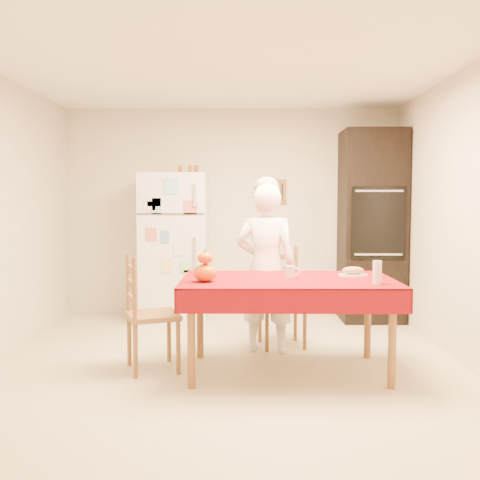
{
  "coord_description": "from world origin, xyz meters",
  "views": [
    {
      "loc": [
        0.15,
        -4.28,
        1.38
      ],
      "look_at": [
        0.11,
        0.2,
        1.06
      ],
      "focal_mm": 40.0,
      "sensor_mm": 36.0,
      "label": 1
    }
  ],
  "objects_px": {
    "coffee_mug": "(290,272)",
    "wine_glass": "(377,272)",
    "oven_cabinet": "(372,226)",
    "dining_table": "(288,287)",
    "bread_plate": "(353,275)",
    "chair_far": "(280,292)",
    "seated_woman": "(266,268)",
    "refrigerator": "(175,248)",
    "chair_left": "(145,309)",
    "pumpkin_lower": "(205,273)"
  },
  "relations": [
    {
      "from": "coffee_mug",
      "to": "wine_glass",
      "type": "xyz_separation_m",
      "value": [
        0.63,
        -0.3,
        0.04
      ]
    },
    {
      "from": "oven_cabinet",
      "to": "dining_table",
      "type": "distance_m",
      "value": 2.28
    },
    {
      "from": "coffee_mug",
      "to": "bread_plate",
      "type": "distance_m",
      "value": 0.54
    },
    {
      "from": "oven_cabinet",
      "to": "bread_plate",
      "type": "height_order",
      "value": "oven_cabinet"
    },
    {
      "from": "chair_far",
      "to": "bread_plate",
      "type": "distance_m",
      "value": 0.94
    },
    {
      "from": "chair_far",
      "to": "wine_glass",
      "type": "height_order",
      "value": "chair_far"
    },
    {
      "from": "chair_far",
      "to": "bread_plate",
      "type": "height_order",
      "value": "chair_far"
    },
    {
      "from": "oven_cabinet",
      "to": "seated_woman",
      "type": "distance_m",
      "value": 1.88
    },
    {
      "from": "bread_plate",
      "to": "dining_table",
      "type": "bearing_deg",
      "value": -165.58
    },
    {
      "from": "refrigerator",
      "to": "chair_far",
      "type": "xyz_separation_m",
      "value": [
        1.15,
        -1.05,
        -0.34
      ]
    },
    {
      "from": "oven_cabinet",
      "to": "dining_table",
      "type": "relative_size",
      "value": 1.29
    },
    {
      "from": "refrigerator",
      "to": "coffee_mug",
      "type": "height_order",
      "value": "refrigerator"
    },
    {
      "from": "chair_left",
      "to": "pumpkin_lower",
      "type": "relative_size",
      "value": 5.16
    },
    {
      "from": "pumpkin_lower",
      "to": "wine_glass",
      "type": "relative_size",
      "value": 1.05
    },
    {
      "from": "oven_cabinet",
      "to": "dining_table",
      "type": "height_order",
      "value": "oven_cabinet"
    },
    {
      "from": "chair_left",
      "to": "bread_plate",
      "type": "xyz_separation_m",
      "value": [
        1.71,
        0.12,
        0.26
      ]
    },
    {
      "from": "dining_table",
      "to": "chair_left",
      "type": "distance_m",
      "value": 1.17
    },
    {
      "from": "refrigerator",
      "to": "coffee_mug",
      "type": "xyz_separation_m",
      "value": [
        1.17,
        -1.85,
        -0.04
      ]
    },
    {
      "from": "dining_table",
      "to": "chair_far",
      "type": "xyz_separation_m",
      "value": [
        -0.0,
        0.85,
        -0.18
      ]
    },
    {
      "from": "seated_woman",
      "to": "wine_glass",
      "type": "bearing_deg",
      "value": 144.07
    },
    {
      "from": "pumpkin_lower",
      "to": "wine_glass",
      "type": "xyz_separation_m",
      "value": [
        1.3,
        -0.1,
        0.02
      ]
    },
    {
      "from": "pumpkin_lower",
      "to": "dining_table",
      "type": "bearing_deg",
      "value": 14.11
    },
    {
      "from": "refrigerator",
      "to": "seated_woman",
      "type": "bearing_deg",
      "value": -52.37
    },
    {
      "from": "wine_glass",
      "to": "refrigerator",
      "type": "bearing_deg",
      "value": 129.87
    },
    {
      "from": "oven_cabinet",
      "to": "bread_plate",
      "type": "distance_m",
      "value": 1.92
    },
    {
      "from": "refrigerator",
      "to": "oven_cabinet",
      "type": "bearing_deg",
      "value": 1.18
    },
    {
      "from": "dining_table",
      "to": "pumpkin_lower",
      "type": "relative_size",
      "value": 9.24
    },
    {
      "from": "chair_far",
      "to": "dining_table",
      "type": "bearing_deg",
      "value": -99.38
    },
    {
      "from": "refrigerator",
      "to": "wine_glass",
      "type": "bearing_deg",
      "value": -50.13
    },
    {
      "from": "bread_plate",
      "to": "refrigerator",
      "type": "bearing_deg",
      "value": 134.2
    },
    {
      "from": "chair_left",
      "to": "coffee_mug",
      "type": "distance_m",
      "value": 1.22
    },
    {
      "from": "refrigerator",
      "to": "oven_cabinet",
      "type": "relative_size",
      "value": 0.77
    },
    {
      "from": "oven_cabinet",
      "to": "pumpkin_lower",
      "type": "height_order",
      "value": "oven_cabinet"
    },
    {
      "from": "wine_glass",
      "to": "oven_cabinet",
      "type": "bearing_deg",
      "value": 77.76
    },
    {
      "from": "refrigerator",
      "to": "bread_plate",
      "type": "distance_m",
      "value": 2.45
    },
    {
      "from": "oven_cabinet",
      "to": "pumpkin_lower",
      "type": "distance_m",
      "value": 2.77
    },
    {
      "from": "wine_glass",
      "to": "bread_plate",
      "type": "xyz_separation_m",
      "value": [
        -0.1,
        0.41,
        -0.08
      ]
    },
    {
      "from": "coffee_mug",
      "to": "seated_woman",
      "type": "bearing_deg",
      "value": 107.17
    },
    {
      "from": "pumpkin_lower",
      "to": "wine_glass",
      "type": "bearing_deg",
      "value": -4.34
    },
    {
      "from": "pumpkin_lower",
      "to": "bread_plate",
      "type": "xyz_separation_m",
      "value": [
        1.21,
        0.31,
        -0.06
      ]
    },
    {
      "from": "oven_cabinet",
      "to": "coffee_mug",
      "type": "relative_size",
      "value": 22.0
    },
    {
      "from": "seated_woman",
      "to": "pumpkin_lower",
      "type": "xyz_separation_m",
      "value": [
        -0.5,
        -0.76,
        0.06
      ]
    },
    {
      "from": "oven_cabinet",
      "to": "wine_glass",
      "type": "height_order",
      "value": "oven_cabinet"
    },
    {
      "from": "seated_woman",
      "to": "bread_plate",
      "type": "relative_size",
      "value": 6.45
    },
    {
      "from": "chair_far",
      "to": "coffee_mug",
      "type": "relative_size",
      "value": 9.5
    },
    {
      "from": "coffee_mug",
      "to": "pumpkin_lower",
      "type": "xyz_separation_m",
      "value": [
        -0.67,
        -0.21,
        0.02
      ]
    },
    {
      "from": "dining_table",
      "to": "chair_left",
      "type": "height_order",
      "value": "chair_left"
    },
    {
      "from": "dining_table",
      "to": "coffee_mug",
      "type": "distance_m",
      "value": 0.13
    },
    {
      "from": "seated_woman",
      "to": "pumpkin_lower",
      "type": "distance_m",
      "value": 0.91
    },
    {
      "from": "coffee_mug",
      "to": "pumpkin_lower",
      "type": "height_order",
      "value": "pumpkin_lower"
    }
  ]
}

